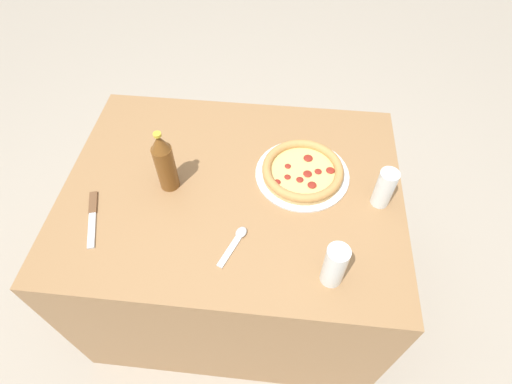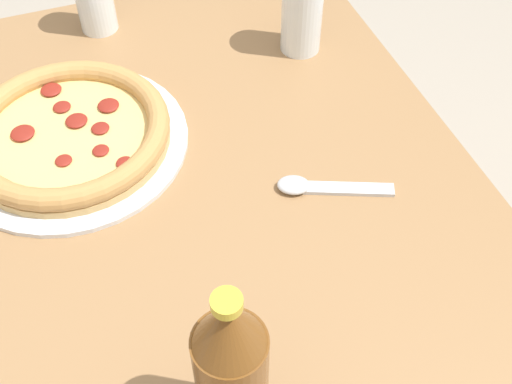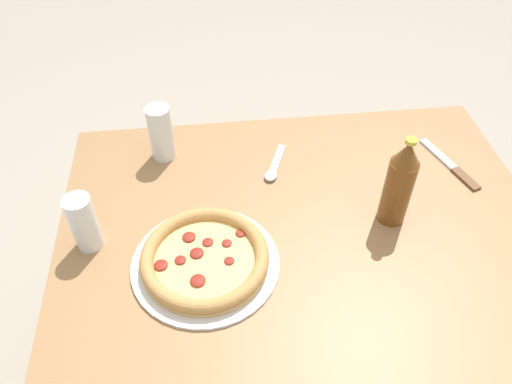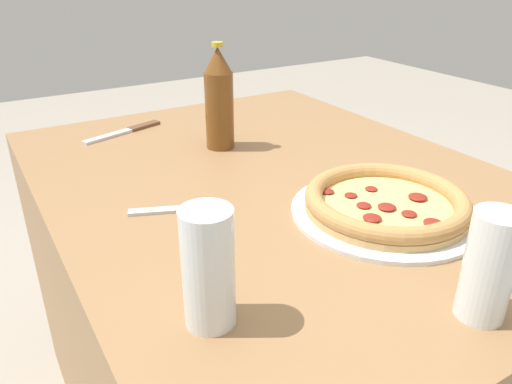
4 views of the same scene
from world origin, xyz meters
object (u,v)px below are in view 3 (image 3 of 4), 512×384
object	(u,v)px
glass_iced_tea	(161,135)
beer_bottle	(399,183)
pizza_salami	(205,259)
glass_water	(84,225)
knife	(451,166)
spoon	(273,169)

from	to	relation	value
glass_iced_tea	beer_bottle	world-z (taller)	beer_bottle
pizza_salami	glass_water	world-z (taller)	glass_water
beer_bottle	glass_water	bearing A→B (deg)	-0.02
knife	spoon	bearing A→B (deg)	-4.93
glass_iced_tea	spoon	xyz separation A→B (m)	(-0.29, 0.10, -0.07)
pizza_salami	glass_water	distance (m)	0.28
pizza_salami	glass_iced_tea	bearing A→B (deg)	-76.19
glass_iced_tea	knife	xyz separation A→B (m)	(-0.78, 0.14, -0.07)
spoon	pizza_salami	bearing A→B (deg)	56.32
pizza_salami	beer_bottle	xyz separation A→B (m)	(-0.46, -0.09, 0.09)
glass_iced_tea	knife	world-z (taller)	glass_iced_tea
glass_water	knife	world-z (taller)	glass_water
pizza_salami	glass_iced_tea	size ratio (longest dim) A/B	2.11
beer_bottle	spoon	xyz separation A→B (m)	(0.26, -0.20, -0.11)
spoon	glass_water	bearing A→B (deg)	23.72
pizza_salami	glass_water	xyz separation A→B (m)	(0.26, -0.09, 0.05)
glass_water	knife	xyz separation A→B (m)	(-0.94, -0.16, -0.06)
pizza_salami	glass_iced_tea	world-z (taller)	glass_iced_tea
glass_iced_tea	knife	size ratio (longest dim) A/B	0.71
beer_bottle	spoon	size ratio (longest dim) A/B	1.58
glass_iced_tea	knife	distance (m)	0.79
glass_water	spoon	bearing A→B (deg)	-156.28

